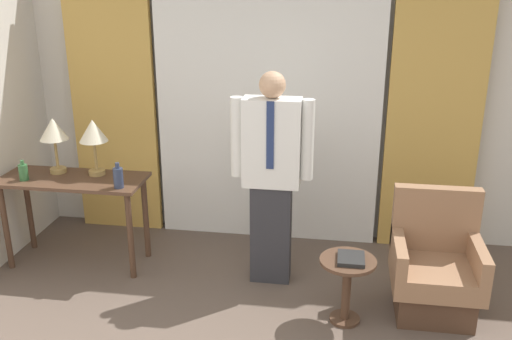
{
  "coord_description": "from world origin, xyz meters",
  "views": [
    {
      "loc": [
        0.65,
        -2.14,
        2.45
      ],
      "look_at": [
        0.04,
        1.85,
        1.01
      ],
      "focal_mm": 40.0,
      "sensor_mm": 36.0,
      "label": 1
    }
  ],
  "objects": [
    {
      "name": "curtain_drape_left",
      "position": [
        -1.45,
        2.81,
        1.29
      ],
      "size": [
        0.8,
        0.06,
        2.58
      ],
      "color": "gold",
      "rests_on": "ground_plane"
    },
    {
      "name": "side_table",
      "position": [
        0.76,
        1.49,
        0.34
      ],
      "size": [
        0.4,
        0.4,
        0.5
      ],
      "color": "#4C3323",
      "rests_on": "ground_plane"
    },
    {
      "name": "armchair",
      "position": [
        1.4,
        1.73,
        0.33
      ],
      "size": [
        0.64,
        0.6,
        0.91
      ],
      "color": "#4C3323",
      "rests_on": "ground_plane"
    },
    {
      "name": "table_lamp_right",
      "position": [
        -1.37,
        2.15,
        1.15
      ],
      "size": [
        0.24,
        0.24,
        0.48
      ],
      "color": "#9E7F47",
      "rests_on": "desk"
    },
    {
      "name": "wall_back",
      "position": [
        0.0,
        2.94,
        1.35
      ],
      "size": [
        10.0,
        0.06,
        2.7
      ],
      "color": "silver",
      "rests_on": "ground_plane"
    },
    {
      "name": "desk",
      "position": [
        -1.54,
        2.04,
        0.66
      ],
      "size": [
        1.22,
        0.5,
        0.79
      ],
      "color": "#4C3323",
      "rests_on": "ground_plane"
    },
    {
      "name": "bottle_by_lamp",
      "position": [
        -1.07,
        1.89,
        0.87
      ],
      "size": [
        0.08,
        0.08,
        0.21
      ],
      "color": "#2D3851",
      "rests_on": "desk"
    },
    {
      "name": "bottle_near_edge",
      "position": [
        -1.91,
        1.93,
        0.86
      ],
      "size": [
        0.07,
        0.07,
        0.17
      ],
      "color": "#336638",
      "rests_on": "desk"
    },
    {
      "name": "curtain_sheer_center",
      "position": [
        0.0,
        2.81,
        1.29
      ],
      "size": [
        2.02,
        0.06,
        2.58
      ],
      "color": "white",
      "rests_on": "ground_plane"
    },
    {
      "name": "table_lamp_left",
      "position": [
        -1.72,
        2.15,
        1.15
      ],
      "size": [
        0.24,
        0.24,
        0.48
      ],
      "color": "#9E7F47",
      "rests_on": "desk"
    },
    {
      "name": "curtain_drape_right",
      "position": [
        1.45,
        2.81,
        1.29
      ],
      "size": [
        0.8,
        0.06,
        2.58
      ],
      "color": "gold",
      "rests_on": "ground_plane"
    },
    {
      "name": "person",
      "position": [
        0.14,
        2.0,
        0.94
      ],
      "size": [
        0.64,
        0.21,
        1.73
      ],
      "color": "#2D2D33",
      "rests_on": "ground_plane"
    },
    {
      "name": "book",
      "position": [
        0.78,
        1.48,
        0.52
      ],
      "size": [
        0.19,
        0.22,
        0.03
      ],
      "color": "black",
      "rests_on": "side_table"
    }
  ]
}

